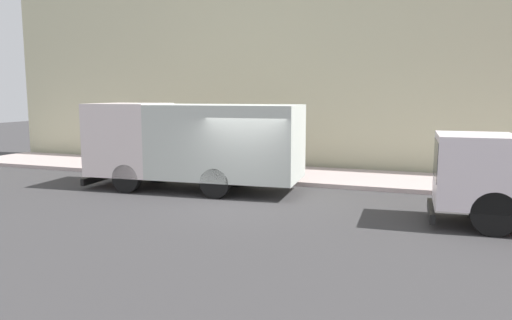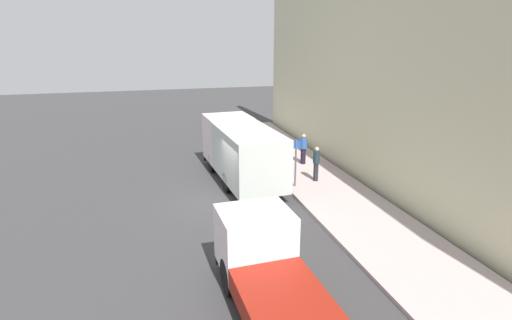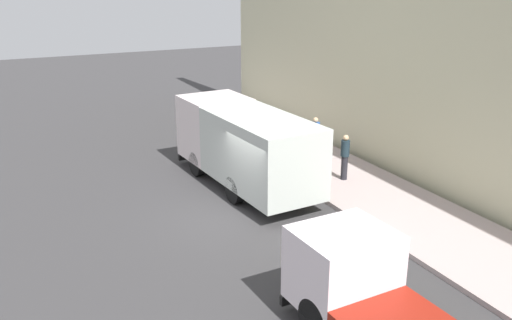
{
  "view_description": "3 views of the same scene",
  "coord_description": "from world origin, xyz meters",
  "px_view_note": "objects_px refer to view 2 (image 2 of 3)",
  "views": [
    {
      "loc": [
        -13.17,
        -5.18,
        3.22
      ],
      "look_at": [
        0.95,
        -0.06,
        1.16
      ],
      "focal_mm": 33.97,
      "sensor_mm": 36.0,
      "label": 1
    },
    {
      "loc": [
        -3.11,
        -16.29,
        7.01
      ],
      "look_at": [
        1.42,
        0.2,
        1.7
      ],
      "focal_mm": 28.17,
      "sensor_mm": 36.0,
      "label": 2
    },
    {
      "loc": [
        -6.74,
        -14.9,
        7.47
      ],
      "look_at": [
        1.24,
        1.37,
        1.29
      ],
      "focal_mm": 38.68,
      "sensor_mm": 36.0,
      "label": 3
    }
  ],
  "objects_px": {
    "large_utility_truck": "(241,150)",
    "traffic_cone_orange": "(257,146)",
    "street_sign_post": "(296,159)",
    "small_flatbed_truck": "(268,269)",
    "pedestrian_standing": "(316,163)",
    "pedestrian_walking": "(303,148)"
  },
  "relations": [
    {
      "from": "traffic_cone_orange",
      "to": "small_flatbed_truck",
      "type": "bearing_deg",
      "value": -104.45
    },
    {
      "from": "street_sign_post",
      "to": "large_utility_truck",
      "type": "bearing_deg",
      "value": 141.47
    },
    {
      "from": "pedestrian_standing",
      "to": "large_utility_truck",
      "type": "bearing_deg",
      "value": -31.48
    },
    {
      "from": "large_utility_truck",
      "to": "street_sign_post",
      "type": "height_order",
      "value": "large_utility_truck"
    },
    {
      "from": "large_utility_truck",
      "to": "traffic_cone_orange",
      "type": "relative_size",
      "value": 13.26
    },
    {
      "from": "pedestrian_walking",
      "to": "small_flatbed_truck",
      "type": "bearing_deg",
      "value": -96.0
    },
    {
      "from": "pedestrian_standing",
      "to": "traffic_cone_orange",
      "type": "height_order",
      "value": "pedestrian_standing"
    },
    {
      "from": "large_utility_truck",
      "to": "small_flatbed_truck",
      "type": "height_order",
      "value": "large_utility_truck"
    },
    {
      "from": "pedestrian_walking",
      "to": "traffic_cone_orange",
      "type": "relative_size",
      "value": 3.05
    },
    {
      "from": "small_flatbed_truck",
      "to": "traffic_cone_orange",
      "type": "distance_m",
      "value": 14.98
    },
    {
      "from": "pedestrian_walking",
      "to": "pedestrian_standing",
      "type": "height_order",
      "value": "pedestrian_standing"
    },
    {
      "from": "pedestrian_walking",
      "to": "street_sign_post",
      "type": "bearing_deg",
      "value": -97.65
    },
    {
      "from": "pedestrian_standing",
      "to": "street_sign_post",
      "type": "bearing_deg",
      "value": 8.62
    },
    {
      "from": "large_utility_truck",
      "to": "traffic_cone_orange",
      "type": "bearing_deg",
      "value": 61.67
    },
    {
      "from": "pedestrian_walking",
      "to": "street_sign_post",
      "type": "xyz_separation_m",
      "value": [
        -1.68,
        -3.19,
        0.48
      ]
    },
    {
      "from": "pedestrian_standing",
      "to": "small_flatbed_truck",
      "type": "bearing_deg",
      "value": 48.63
    },
    {
      "from": "traffic_cone_orange",
      "to": "street_sign_post",
      "type": "xyz_separation_m",
      "value": [
        0.03,
        -6.58,
        1.09
      ]
    },
    {
      "from": "traffic_cone_orange",
      "to": "street_sign_post",
      "type": "distance_m",
      "value": 6.67
    },
    {
      "from": "pedestrian_standing",
      "to": "street_sign_post",
      "type": "relative_size",
      "value": 0.75
    },
    {
      "from": "large_utility_truck",
      "to": "pedestrian_walking",
      "type": "xyz_separation_m",
      "value": [
        3.89,
        1.42,
        -0.6
      ]
    },
    {
      "from": "small_flatbed_truck",
      "to": "pedestrian_walking",
      "type": "height_order",
      "value": "small_flatbed_truck"
    },
    {
      "from": "pedestrian_walking",
      "to": "traffic_cone_orange",
      "type": "xyz_separation_m",
      "value": [
        -1.7,
        3.39,
        -0.61
      ]
    }
  ]
}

